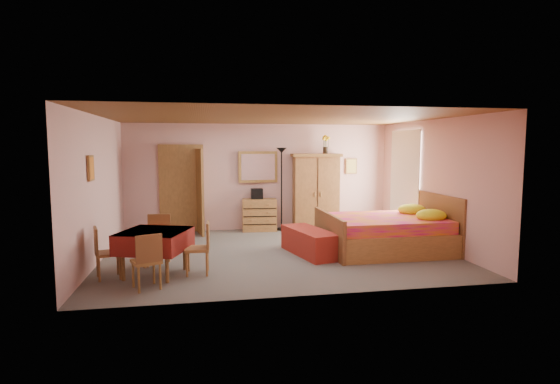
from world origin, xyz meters
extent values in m
plane|color=slate|center=(0.00, 0.00, 0.00)|extent=(6.50, 6.50, 0.00)
plane|color=brown|center=(0.00, 0.00, 2.60)|extent=(6.50, 6.50, 0.00)
cube|color=#D29E98|center=(0.00, 2.50, 1.30)|extent=(6.50, 0.10, 2.60)
cube|color=#D29E98|center=(0.00, -2.50, 1.30)|extent=(6.50, 0.10, 2.60)
cube|color=#D29E98|center=(-3.25, 0.00, 1.30)|extent=(0.10, 5.00, 2.60)
cube|color=#D29E98|center=(3.25, 0.00, 1.30)|extent=(0.10, 5.00, 2.60)
cube|color=#9E6B35|center=(-1.90, 2.47, 1.02)|extent=(1.06, 0.12, 2.15)
cube|color=white|center=(3.21, 1.20, 1.45)|extent=(0.08, 1.40, 1.95)
cube|color=orange|center=(-3.22, -0.60, 1.70)|extent=(0.04, 0.32, 0.42)
cube|color=#D8BF59|center=(2.35, 2.47, 1.55)|extent=(0.30, 0.04, 0.40)
cube|color=#AE753B|center=(-0.06, 2.25, 0.39)|extent=(0.85, 0.48, 0.78)
cube|color=silver|center=(-0.06, 2.46, 1.55)|extent=(0.97, 0.12, 0.77)
cube|color=black|center=(-0.11, 2.30, 0.91)|extent=(0.28, 0.20, 0.26)
cube|color=black|center=(0.50, 2.27, 1.01)|extent=(0.30, 0.30, 2.02)
cube|color=#9A6534|center=(1.34, 2.17, 0.94)|extent=(1.24, 0.70, 1.88)
cube|color=yellow|center=(1.58, 2.18, 2.10)|extent=(0.18, 0.18, 0.45)
cube|color=#D6147A|center=(2.10, -0.22, 0.55)|extent=(2.39, 1.89, 1.11)
cube|color=maroon|center=(0.57, -0.26, 0.24)|extent=(0.86, 1.53, 0.48)
cube|color=maroon|center=(-2.19, -1.12, 0.36)|extent=(1.25, 1.25, 0.72)
cube|color=olive|center=(-2.25, -1.78, 0.41)|extent=(0.49, 0.49, 0.82)
cube|color=#A86E39|center=(-2.19, -0.48, 0.43)|extent=(0.41, 0.41, 0.86)
cube|color=#9C6234|center=(-2.89, -1.16, 0.41)|extent=(0.46, 0.46, 0.82)
cube|color=#B0743B|center=(-1.52, -1.17, 0.42)|extent=(0.41, 0.41, 0.85)
camera|label=1|loc=(-1.45, -8.19, 2.06)|focal=28.00mm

